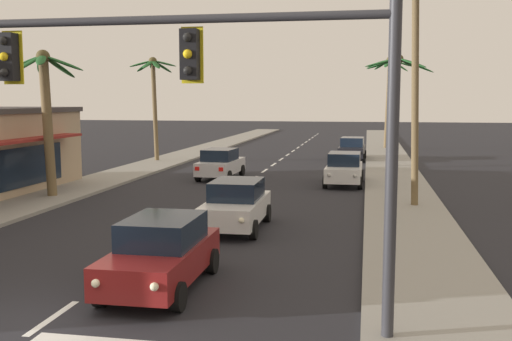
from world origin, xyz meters
name	(u,v)px	position (x,y,z in m)	size (l,w,h in m)	color
ground_plane	(43,325)	(0.00, 0.00, 0.00)	(220.00, 220.00, 0.00)	#232328
sidewalk_right	(397,187)	(7.80, 20.00, 0.07)	(3.20, 110.00, 0.14)	gray
sidewalk_left	(106,179)	(-7.80, 20.00, 0.07)	(3.20, 110.00, 0.14)	gray
lane_markings	(251,185)	(0.41, 19.64, 0.00)	(4.28, 86.55, 0.01)	silver
traffic_signal_mast	(195,82)	(3.10, 0.32, 4.76)	(11.27, 0.41, 6.76)	#2D2D33
sedan_lead_at_stop_bar	(162,253)	(1.55, 2.65, 0.85)	(1.95, 4.45, 1.68)	maroon
sedan_third_in_queue	(236,204)	(1.88, 9.32, 0.85)	(1.99, 4.47, 1.68)	silver
sedan_oncoming_far	(221,163)	(-1.82, 22.04, 0.85)	(2.11, 4.51, 1.68)	silver
sedan_parked_nearest_kerb	(344,169)	(5.11, 20.79, 0.85)	(1.99, 4.47, 1.68)	silver
sedan_parked_mid_kerb	(352,149)	(5.20, 33.59, 0.85)	(2.06, 4.49, 1.68)	black
palm_left_second	(46,100)	(-7.77, 14.05, 4.38)	(3.63, 3.38, 6.60)	brown
palm_left_third	(154,85)	(-8.57, 29.94, 5.45)	(3.29, 3.18, 7.37)	brown
palm_right_second	(415,20)	(8.02, 14.51, 7.54)	(4.25, 4.45, 9.99)	brown
palm_right_third	(398,83)	(8.10, 29.33, 5.50)	(4.44, 4.30, 7.29)	brown
palm_right_farthest	(389,80)	(8.02, 44.17, 6.13)	(4.01, 3.98, 8.16)	brown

